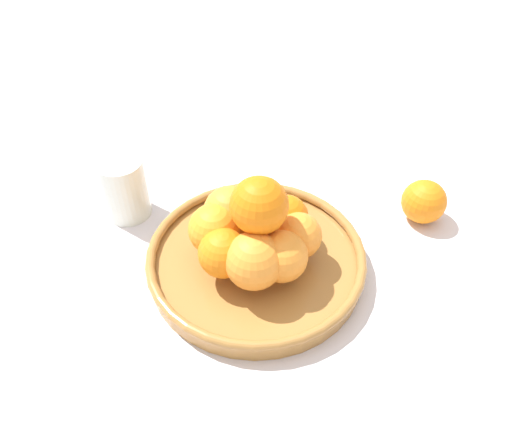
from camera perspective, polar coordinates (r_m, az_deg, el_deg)
name	(u,v)px	position (r m, az deg, el deg)	size (l,w,h in m)	color
ground_plane	(256,267)	(0.75, 0.00, -5.82)	(4.00, 4.00, 0.00)	silver
fruit_bowl	(256,259)	(0.73, 0.00, -4.89)	(0.32, 0.32, 0.04)	#A57238
orange_pile	(253,231)	(0.68, -0.30, -1.64)	(0.18, 0.18, 0.14)	orange
stray_orange	(422,200)	(0.84, 18.49, 1.78)	(0.07, 0.07, 0.07)	orange
drinking_glass	(124,188)	(0.82, -14.85, 3.19)	(0.07, 0.07, 0.10)	silver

